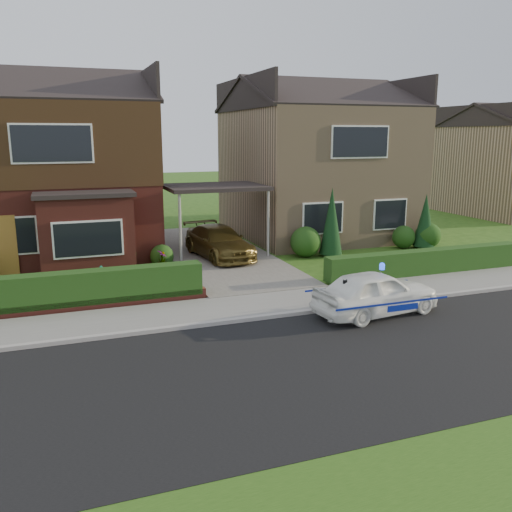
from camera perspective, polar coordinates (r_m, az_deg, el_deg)
name	(u,v)px	position (r m, az deg, el deg)	size (l,w,h in m)	color
ground	(358,359)	(11.97, 10.64, -10.60)	(120.00, 120.00, 0.00)	#274C14
road	(358,359)	(11.97, 10.64, -10.60)	(60.00, 6.00, 0.02)	black
kerb	(298,313)	(14.47, 4.47, -6.02)	(60.00, 0.16, 0.12)	#9E9993
sidewalk	(283,302)	(15.38, 2.84, -4.89)	(60.00, 2.00, 0.10)	slate
driveway	(216,253)	(21.69, -4.28, 0.30)	(3.80, 12.00, 0.12)	#666059
house_left	(54,157)	(23.31, -20.50, 9.72)	(7.50, 9.53, 7.25)	maroon
house_right	(315,157)	(26.11, 6.25, 10.33)	(7.50, 8.06, 7.25)	tan
carport_link	(215,188)	(21.24, -4.36, 7.13)	(3.80, 3.00, 2.77)	black
dwarf_wall	(65,308)	(15.36, -19.46, -5.14)	(7.70, 0.25, 0.36)	maroon
hedge_left	(65,312)	(15.56, -19.42, -5.61)	(7.50, 0.55, 0.90)	#193B12
hedge_right	(425,276)	(19.31, 17.41, -1.98)	(7.50, 0.55, 0.80)	#193B12
shrub_left_mid	(117,255)	(19.20, -14.44, 0.15)	(1.32, 1.32, 1.32)	#193B12
shrub_left_near	(162,256)	(19.75, -9.88, -0.01)	(0.84, 0.84, 0.84)	#193B12
shrub_right_near	(306,242)	(21.21, 5.24, 1.49)	(1.20, 1.20, 1.20)	#193B12
shrub_right_mid	(404,237)	(23.63, 15.28, 1.95)	(0.96, 0.96, 0.96)	#193B12
shrub_right_far	(428,235)	(23.97, 17.65, 2.09)	(1.08, 1.08, 1.08)	#193B12
conifer_a	(331,223)	(21.36, 7.94, 3.41)	(0.90, 0.90, 2.60)	black
conifer_b	(425,222)	(23.76, 17.36, 3.39)	(0.90, 0.90, 2.20)	black
police_car	(376,293)	(14.66, 12.51, -3.83)	(3.22, 3.66, 1.36)	white
driveway_car	(219,242)	(20.64, -3.93, 1.50)	(1.64, 4.04, 1.17)	brown
potted_plant_a	(101,279)	(17.14, -15.96, -2.37)	(0.40, 0.27, 0.77)	gray
potted_plant_c	(162,261)	(19.17, -9.84, -0.55)	(0.41, 0.41, 0.73)	gray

